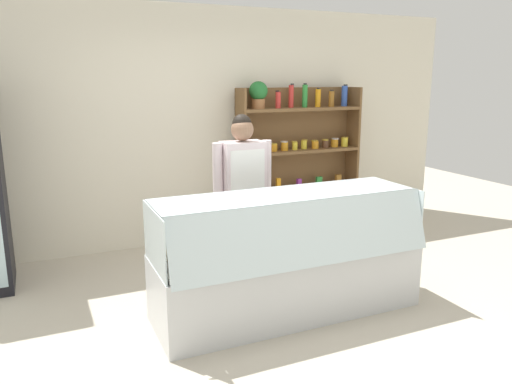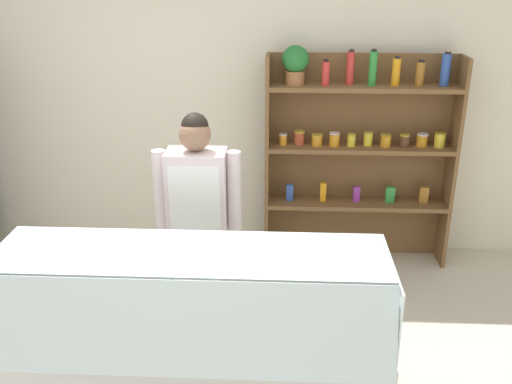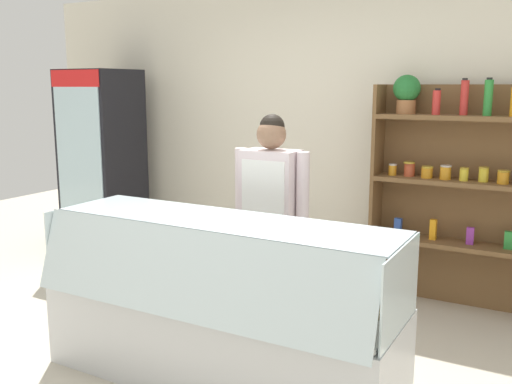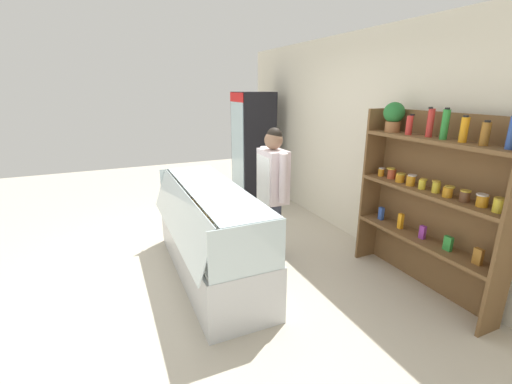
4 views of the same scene
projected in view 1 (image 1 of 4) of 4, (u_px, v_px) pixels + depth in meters
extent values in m
plane|color=beige|center=(282.00, 312.00, 4.17)|extent=(12.00, 12.00, 0.00)
cube|color=silver|center=(199.00, 127.00, 5.79)|extent=(6.80, 0.10, 2.70)
cube|color=brown|center=(294.00, 161.00, 6.22)|extent=(1.57, 0.02, 1.79)
cube|color=brown|center=(241.00, 167.00, 5.79)|extent=(0.03, 0.28, 1.79)
cube|color=brown|center=(352.00, 158.00, 6.40)|extent=(0.03, 0.28, 1.79)
cube|color=brown|center=(299.00, 191.00, 6.18)|extent=(1.51, 0.28, 0.04)
cube|color=brown|center=(300.00, 151.00, 6.06)|extent=(1.51, 0.28, 0.04)
cube|color=brown|center=(300.00, 109.00, 5.95)|extent=(1.51, 0.28, 0.04)
cylinder|color=#996038|center=(258.00, 104.00, 5.71)|extent=(0.15, 0.15, 0.11)
sphere|color=#226B2D|center=(258.00, 91.00, 5.68)|extent=(0.22, 0.22, 0.22)
cylinder|color=red|center=(278.00, 100.00, 5.78)|extent=(0.06, 0.06, 0.19)
cylinder|color=black|center=(277.00, 91.00, 5.78)|extent=(0.04, 0.04, 0.02)
cylinder|color=red|center=(291.00, 96.00, 5.89)|extent=(0.06, 0.06, 0.26)
cylinder|color=black|center=(292.00, 84.00, 5.84)|extent=(0.04, 0.04, 0.02)
cylinder|color=#2D8C38|center=(305.00, 96.00, 5.94)|extent=(0.06, 0.06, 0.27)
cylinder|color=black|center=(305.00, 84.00, 5.91)|extent=(0.04, 0.04, 0.02)
cylinder|color=orange|center=(318.00, 98.00, 6.02)|extent=(0.07, 0.07, 0.21)
cylinder|color=black|center=(319.00, 88.00, 5.99)|extent=(0.04, 0.04, 0.02)
cylinder|color=#9E6623|center=(331.00, 99.00, 6.09)|extent=(0.07, 0.07, 0.19)
cylinder|color=black|center=(332.00, 90.00, 6.07)|extent=(0.04, 0.04, 0.02)
cylinder|color=#3356B2|center=(344.00, 96.00, 6.18)|extent=(0.07, 0.07, 0.25)
cylinder|color=black|center=(346.00, 85.00, 6.14)|extent=(0.05, 0.05, 0.02)
cylinder|color=orange|center=(252.00, 149.00, 5.79)|extent=(0.07, 0.07, 0.08)
cylinder|color=silver|center=(252.00, 145.00, 5.79)|extent=(0.07, 0.07, 0.01)
cylinder|color=#BF4C2D|center=(261.00, 147.00, 5.86)|extent=(0.09, 0.09, 0.11)
cylinder|color=gold|center=(262.00, 142.00, 5.83)|extent=(0.09, 0.09, 0.01)
cylinder|color=orange|center=(274.00, 148.00, 5.90)|extent=(0.09, 0.09, 0.08)
cylinder|color=gold|center=(273.00, 144.00, 5.90)|extent=(0.09, 0.09, 0.01)
cylinder|color=orange|center=(285.00, 146.00, 5.95)|extent=(0.08, 0.08, 0.10)
cylinder|color=silver|center=(284.00, 142.00, 5.95)|extent=(0.09, 0.09, 0.01)
cylinder|color=yellow|center=(295.00, 146.00, 6.01)|extent=(0.07, 0.07, 0.09)
cylinder|color=gold|center=(294.00, 142.00, 6.01)|extent=(0.07, 0.07, 0.01)
cylinder|color=yellow|center=(304.00, 145.00, 6.08)|extent=(0.07, 0.07, 0.10)
cylinder|color=gold|center=(304.00, 140.00, 6.06)|extent=(0.07, 0.07, 0.01)
cylinder|color=orange|center=(315.00, 145.00, 6.12)|extent=(0.08, 0.08, 0.09)
cylinder|color=gold|center=(315.00, 141.00, 6.12)|extent=(0.09, 0.09, 0.01)
cylinder|color=brown|center=(325.00, 144.00, 6.19)|extent=(0.08, 0.08, 0.09)
cylinder|color=gold|center=(325.00, 140.00, 6.18)|extent=(0.08, 0.08, 0.01)
cylinder|color=orange|center=(334.00, 143.00, 6.26)|extent=(0.09, 0.09, 0.10)
cylinder|color=silver|center=(335.00, 139.00, 6.24)|extent=(0.09, 0.09, 0.01)
cylinder|color=yellow|center=(345.00, 142.00, 6.30)|extent=(0.09, 0.09, 0.11)
cylinder|color=gold|center=(345.00, 137.00, 6.29)|extent=(0.09, 0.09, 0.01)
cube|color=#3356B2|center=(257.00, 188.00, 5.93)|extent=(0.06, 0.04, 0.14)
cube|color=orange|center=(278.00, 185.00, 6.04)|extent=(0.05, 0.04, 0.17)
cube|color=purple|center=(299.00, 184.00, 6.16)|extent=(0.06, 0.04, 0.14)
cube|color=#2D8C38|center=(319.00, 182.00, 6.27)|extent=(0.08, 0.04, 0.14)
cube|color=#9E6623|center=(338.00, 180.00, 6.38)|extent=(0.07, 0.04, 0.14)
cube|color=silver|center=(287.00, 281.00, 4.12)|extent=(2.19, 0.71, 0.55)
cube|color=white|center=(288.00, 247.00, 4.05)|extent=(2.13, 0.65, 0.03)
cube|color=silver|center=(309.00, 234.00, 3.71)|extent=(2.15, 0.16, 0.47)
cube|color=silver|center=(286.00, 194.00, 4.00)|extent=(2.15, 0.55, 0.01)
cube|color=silver|center=(154.00, 240.00, 3.58)|extent=(0.01, 0.67, 0.45)
cube|color=silver|center=(396.00, 208.00, 4.44)|extent=(0.01, 0.67, 0.45)
cube|color=beige|center=(174.00, 255.00, 3.75)|extent=(0.17, 0.14, 0.06)
cube|color=white|center=(182.00, 264.00, 3.57)|extent=(0.05, 0.03, 0.02)
cube|color=tan|center=(204.00, 250.00, 3.84)|extent=(0.16, 0.11, 0.06)
cube|color=white|center=(213.00, 260.00, 3.66)|extent=(0.05, 0.03, 0.02)
cube|color=beige|center=(231.00, 246.00, 3.94)|extent=(0.16, 0.10, 0.06)
cube|color=white|center=(242.00, 255.00, 3.75)|extent=(0.05, 0.03, 0.02)
cube|color=tan|center=(258.00, 243.00, 4.03)|extent=(0.16, 0.14, 0.05)
cube|color=white|center=(269.00, 251.00, 3.84)|extent=(0.05, 0.03, 0.02)
cube|color=tan|center=(283.00, 239.00, 4.12)|extent=(0.17, 0.11, 0.05)
cube|color=white|center=(295.00, 247.00, 3.93)|extent=(0.05, 0.03, 0.02)
cube|color=tan|center=(307.00, 236.00, 4.21)|extent=(0.16, 0.13, 0.05)
cube|color=white|center=(320.00, 243.00, 4.02)|extent=(0.05, 0.03, 0.02)
cube|color=tan|center=(331.00, 232.00, 4.30)|extent=(0.17, 0.12, 0.05)
cube|color=white|center=(344.00, 239.00, 4.11)|extent=(0.05, 0.03, 0.02)
cube|color=tan|center=(353.00, 229.00, 4.39)|extent=(0.16, 0.11, 0.05)
cube|color=white|center=(367.00, 236.00, 4.20)|extent=(0.05, 0.03, 0.02)
cube|color=tan|center=(374.00, 226.00, 4.48)|extent=(0.17, 0.14, 0.04)
cube|color=white|center=(389.00, 232.00, 4.30)|extent=(0.05, 0.03, 0.02)
cylinder|color=tan|center=(182.00, 259.00, 3.58)|extent=(0.18, 0.13, 0.11)
cylinder|color=#C1706B|center=(211.00, 253.00, 3.66)|extent=(0.18, 0.14, 0.13)
cylinder|color=white|center=(351.00, 226.00, 4.16)|extent=(0.07, 0.07, 0.23)
cylinder|color=white|center=(361.00, 226.00, 4.21)|extent=(0.07, 0.07, 0.20)
cylinder|color=#383D51|center=(235.00, 244.00, 4.74)|extent=(0.13, 0.13, 0.73)
cylinder|color=#383D51|center=(251.00, 242.00, 4.81)|extent=(0.13, 0.13, 0.73)
cube|color=silver|center=(243.00, 174.00, 4.63)|extent=(0.39, 0.24, 0.61)
cube|color=white|center=(248.00, 211.00, 4.59)|extent=(0.33, 0.01, 1.13)
cylinder|color=silver|center=(218.00, 173.00, 4.52)|extent=(0.09, 0.09, 0.55)
cylinder|color=silver|center=(267.00, 169.00, 4.72)|extent=(0.09, 0.09, 0.55)
sphere|color=#8C664C|center=(242.00, 130.00, 4.53)|extent=(0.21, 0.21, 0.21)
sphere|color=black|center=(242.00, 124.00, 4.53)|extent=(0.18, 0.18, 0.18)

